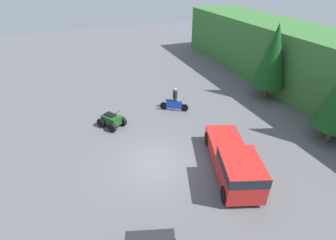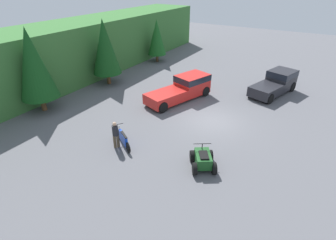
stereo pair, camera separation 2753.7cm
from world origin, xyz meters
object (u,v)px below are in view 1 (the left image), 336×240
(quad_atv, at_px, (112,120))
(dirt_bike, at_px, (174,105))
(rider_person, at_px, (175,97))
(pickup_truck_red, at_px, (235,162))

(quad_atv, bearing_deg, dirt_bike, 63.28)
(dirt_bike, distance_m, rider_person, 0.67)
(rider_person, bearing_deg, pickup_truck_red, -47.08)
(pickup_truck_red, height_order, rider_person, pickup_truck_red)
(pickup_truck_red, height_order, dirt_bike, pickup_truck_red)
(pickup_truck_red, xyz_separation_m, rider_person, (-8.64, 0.11, -0.03))
(pickup_truck_red, xyz_separation_m, dirt_bike, (-8.26, -0.12, -0.53))
(pickup_truck_red, relative_size, quad_atv, 2.87)
(quad_atv, xyz_separation_m, rider_person, (-0.94, 5.36, 0.47))
(dirt_bike, distance_m, quad_atv, 5.15)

